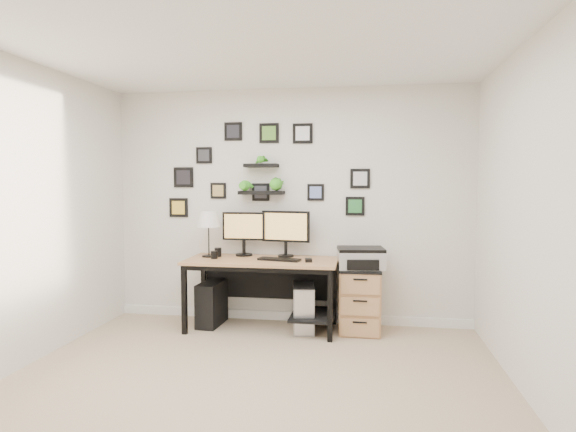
% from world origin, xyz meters
% --- Properties ---
extents(room, '(4.00, 4.00, 4.00)m').
position_xyz_m(room, '(0.00, 1.98, 0.05)').
color(room, '#C3AB8B').
rests_on(room, ground).
extents(desk, '(1.60, 0.70, 0.75)m').
position_xyz_m(desk, '(-0.20, 1.67, 0.63)').
color(desk, tan).
rests_on(desk, ground).
extents(monitor_left, '(0.48, 0.19, 0.49)m').
position_xyz_m(monitor_left, '(-0.49, 1.85, 1.03)').
color(monitor_left, black).
rests_on(monitor_left, desk).
extents(monitor_right, '(0.54, 0.20, 0.50)m').
position_xyz_m(monitor_right, '(-0.02, 1.85, 1.05)').
color(monitor_right, black).
rests_on(monitor_right, desk).
extents(keyboard, '(0.46, 0.22, 0.02)m').
position_xyz_m(keyboard, '(-0.04, 1.59, 0.76)').
color(keyboard, black).
rests_on(keyboard, desk).
extents(mouse, '(0.09, 0.12, 0.03)m').
position_xyz_m(mouse, '(0.27, 1.56, 0.77)').
color(mouse, black).
rests_on(mouse, desk).
extents(table_lamp, '(0.24, 0.24, 0.50)m').
position_xyz_m(table_lamp, '(-0.85, 1.72, 1.15)').
color(table_lamp, black).
rests_on(table_lamp, desk).
extents(mug, '(0.07, 0.07, 0.08)m').
position_xyz_m(mug, '(-0.75, 1.59, 0.79)').
color(mug, black).
rests_on(mug, desk).
extents(pen_cup, '(0.08, 0.08, 0.10)m').
position_xyz_m(pen_cup, '(-0.75, 1.73, 0.80)').
color(pen_cup, black).
rests_on(pen_cup, desk).
extents(pc_tower_black, '(0.23, 0.48, 0.47)m').
position_xyz_m(pc_tower_black, '(-0.82, 1.69, 0.24)').
color(pc_tower_black, black).
rests_on(pc_tower_black, ground).
extents(pc_tower_grey, '(0.29, 0.52, 0.48)m').
position_xyz_m(pc_tower_grey, '(0.20, 1.67, 0.24)').
color(pc_tower_grey, gray).
rests_on(pc_tower_grey, ground).
extents(file_cabinet, '(0.43, 0.53, 0.67)m').
position_xyz_m(file_cabinet, '(0.80, 1.72, 0.34)').
color(file_cabinet, tan).
rests_on(file_cabinet, ground).
extents(printer, '(0.52, 0.44, 0.21)m').
position_xyz_m(printer, '(0.80, 1.71, 0.78)').
color(printer, silver).
rests_on(printer, file_cabinet).
extents(wall_decor, '(2.30, 0.18, 1.08)m').
position_xyz_m(wall_decor, '(-0.30, 1.93, 1.65)').
color(wall_decor, black).
rests_on(wall_decor, ground).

